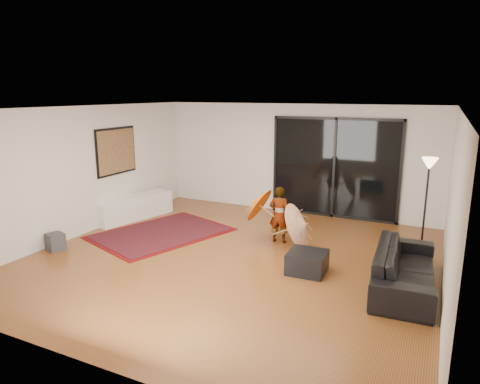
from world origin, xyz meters
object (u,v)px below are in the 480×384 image
Objects in this scene: sofa at (405,268)px; child at (279,215)px; ottoman at (307,262)px; media_console at (135,207)px.

child reaches higher than sofa.
ottoman is 0.54× the size of child.
ottoman is 1.58m from child.
media_console reaches higher than ottoman.
sofa is 1.54m from ottoman.
child is (-2.48, 1.12, 0.25)m from sofa.
sofa is (6.20, -1.19, 0.05)m from media_console.
child reaches higher than ottoman.
child is (-0.96, 1.20, 0.40)m from ottoman.
sofa is at bearing 151.64° from child.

